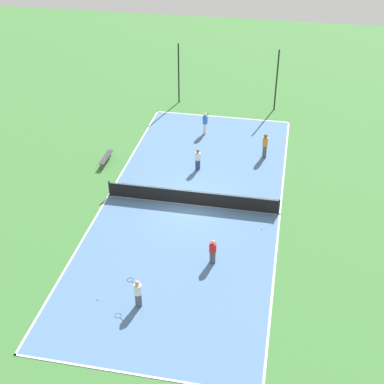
{
  "coord_description": "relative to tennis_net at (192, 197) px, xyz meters",
  "views": [
    {
      "loc": [
        4.92,
        -25.35,
        17.86
      ],
      "look_at": [
        0.0,
        0.0,
        0.9
      ],
      "focal_mm": 50.0,
      "sensor_mm": 36.0,
      "label": 1
    }
  ],
  "objects": [
    {
      "name": "player_near_white",
      "position": [
        -0.4,
        4.02,
        0.31
      ],
      "size": [
        0.49,
        0.49,
        1.46
      ],
      "rotation": [
        0.0,
        0.0,
        1.07
      ],
      "color": "navy",
      "rests_on": "court_surface"
    },
    {
      "name": "court_surface",
      "position": [
        0.0,
        0.0,
        -0.53
      ],
      "size": [
        10.36,
        24.47,
        0.02
      ],
      "color": "#4C729E",
      "rests_on": "ground_plane"
    },
    {
      "name": "bench",
      "position": [
        -6.53,
        3.75,
        -0.14
      ],
      "size": [
        0.36,
        1.97,
        0.45
      ],
      "rotation": [
        0.0,
        0.0,
        1.57
      ],
      "color": "#333338",
      "rests_on": "ground_plane"
    },
    {
      "name": "tennis_ball_far_baseline",
      "position": [
        4.22,
        -1.58,
        -0.48
      ],
      "size": [
        0.07,
        0.07,
        0.07
      ],
      "primitive_type": "sphere",
      "color": "#CCE033",
      "rests_on": "court_surface"
    },
    {
      "name": "fence_post_back_right",
      "position": [
        3.87,
        14.35,
        1.9
      ],
      "size": [
        0.12,
        0.12,
        4.88
      ],
      "color": "black",
      "rests_on": "ground_plane"
    },
    {
      "name": "player_far_white",
      "position": [
        -0.85,
        -8.49,
        0.34
      ],
      "size": [
        0.92,
        0.86,
        1.5
      ],
      "rotation": [
        0.0,
        0.0,
        2.43
      ],
      "color": "#4C4C51",
      "rests_on": "court_surface"
    },
    {
      "name": "tennis_net",
      "position": [
        0.0,
        0.0,
        0.0
      ],
      "size": [
        10.16,
        0.1,
        1.01
      ],
      "color": "black",
      "rests_on": "court_surface"
    },
    {
      "name": "tennis_ball_right_alley",
      "position": [
        -2.82,
        -8.48,
        -0.48
      ],
      "size": [
        0.07,
        0.07,
        0.07
      ],
      "primitive_type": "sphere",
      "color": "#CCE033",
      "rests_on": "court_surface"
    },
    {
      "name": "fence_post_back_left",
      "position": [
        -3.87,
        14.35,
        1.9
      ],
      "size": [
        0.12,
        0.12,
        4.88
      ],
      "color": "black",
      "rests_on": "ground_plane"
    },
    {
      "name": "player_coach_red",
      "position": [
        2.0,
        -4.87,
        0.27
      ],
      "size": [
        0.47,
        0.47,
        1.41
      ],
      "rotation": [
        0.0,
        0.0,
        3.54
      ],
      "color": "#4C4C51",
      "rests_on": "court_surface"
    },
    {
      "name": "player_center_orange",
      "position": [
        3.7,
        6.47,
        0.48
      ],
      "size": [
        0.41,
        0.41,
        1.73
      ],
      "rotation": [
        0.0,
        0.0,
        3.3
      ],
      "color": "#4C4C51",
      "rests_on": "court_surface"
    },
    {
      "name": "ground_plane",
      "position": [
        0.0,
        0.0,
        -0.54
      ],
      "size": [
        80.0,
        80.0,
        0.0
      ],
      "primitive_type": "plane",
      "color": "#3D7538"
    },
    {
      "name": "player_near_blue",
      "position": [
        -0.81,
        9.15,
        0.43
      ],
      "size": [
        0.44,
        0.96,
        1.64
      ],
      "rotation": [
        0.0,
        0.0,
        1.45
      ],
      "color": "white",
      "rests_on": "court_surface"
    }
  ]
}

